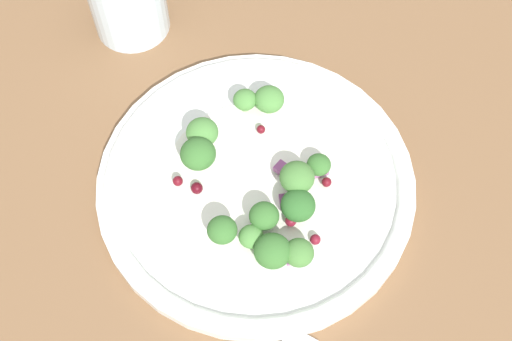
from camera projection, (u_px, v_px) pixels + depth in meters
The scene contains 25 objects.
ground_plane at pixel (278, 172), 56.61cm from camera, with size 180.00×180.00×2.00cm, color brown.
plate at pixel (256, 181), 54.05cm from camera, with size 26.39×26.39×1.70cm.
dressing_pool at pixel (256, 179), 53.66cm from camera, with size 15.31×15.31×0.20cm, color white.
broccoli_floret_0 at pixel (251, 237), 49.64cm from camera, with size 1.94×1.94×1.96cm.
broccoli_floret_1 at pixel (299, 253), 48.79cm from camera, with size 2.31×2.31×2.34cm.
broccoli_floret_2 at pixel (264, 216), 50.02cm from camera, with size 2.36×2.36×2.39cm.
broccoli_floret_3 at pixel (298, 206), 50.57cm from camera, with size 2.75×2.75×2.78cm.
broccoli_floret_4 at pixel (269, 100), 55.67cm from camera, with size 2.61×2.61×2.64cm.
broccoli_floret_5 at pixel (222, 230), 49.20cm from camera, with size 2.32×2.32×2.35cm.
broccoli_floret_6 at pixel (202, 133), 53.45cm from camera, with size 2.68×2.68×2.71cm.
broccoli_floret_7 at pixel (297, 178), 51.44cm from camera, with size 2.81×2.81×2.84cm.
broccoli_floret_8 at pixel (198, 154), 52.04cm from camera, with size 2.90×2.90×2.93cm.
broccoli_floret_9 at pixel (317, 170), 52.60cm from camera, with size 1.99×1.99×2.01cm.
broccoli_floret_10 at pixel (245, 100), 55.61cm from camera, with size 2.05×2.05×2.07cm.
broccoli_floret_11 at pixel (273, 251), 48.71cm from camera, with size 2.85×2.85×2.88cm.
cranberry_0 at pixel (261, 129), 55.40cm from camera, with size 0.74×0.74×0.74cm, color maroon.
cranberry_1 at pixel (197, 188), 52.77cm from camera, with size 0.98×0.98×0.98cm, color #4C0A14.
cranberry_2 at pixel (327, 182), 52.70cm from camera, with size 0.81×0.81×0.81cm, color maroon.
cranberry_3 at pixel (178, 181), 52.68cm from camera, with size 0.84×0.84×0.84cm, color maroon.
cranberry_4 at pixel (315, 240), 50.47cm from camera, with size 0.85×0.85×0.85cm, color maroon.
cranberry_5 at pixel (291, 221), 50.94cm from camera, with size 0.92×0.92×0.92cm, color maroon.
onion_bit_0 at pixel (286, 201), 52.34cm from camera, with size 1.26×1.12×0.38cm, color #843D75.
onion_bit_1 at pixel (281, 168), 53.51cm from camera, with size 1.02×0.94×0.57cm, color #843D75.
onion_bit_2 at pixel (291, 256), 49.95cm from camera, with size 0.92×1.39×0.32cm, color #934C84.
onion_bit_3 at pixel (321, 167), 53.71cm from camera, with size 1.36×0.95×0.50cm, color #A35B93.
Camera 1 is at (8.94, -26.15, 48.44)cm, focal length 45.68 mm.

